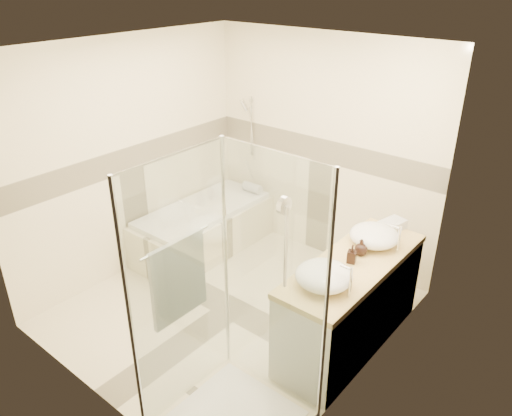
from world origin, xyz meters
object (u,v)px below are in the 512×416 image
Objects in this scene: vanity at (350,303)px; vessel_sink_far at (324,276)px; shower_enclosure at (227,362)px; amenity_bottle_b at (361,247)px; amenity_bottle_a at (352,254)px; bathtub at (204,226)px; vessel_sink_near at (374,236)px.

vessel_sink_far reaches higher than vanity.
shower_enclosure is 0.96m from vessel_sink_far.
vanity is at bearing -81.51° from amenity_bottle_b.
amenity_bottle_b is at bearing 90.00° from amenity_bottle_a.
vanity reaches higher than bathtub.
vessel_sink_near is 2.73× the size of amenity_bottle_a.
amenity_bottle_a is at bearing -90.00° from amenity_bottle_b.
vessel_sink_far is 3.06× the size of amenity_bottle_b.
shower_enclosure is at bearing -102.33° from amenity_bottle_a.
amenity_bottle_b reaches higher than vanity.
vessel_sink_near is at bearing 93.14° from vanity.
vessel_sink_far is (0.00, -0.82, 0.00)m from vessel_sink_near.
amenity_bottle_b is (0.00, 0.16, -0.01)m from amenity_bottle_a.
bathtub is 2.25m from amenity_bottle_a.
vessel_sink_far is at bearing -90.00° from amenity_bottle_b.
vanity is 10.20× the size of amenity_bottle_a.
amenity_bottle_a reaches higher than bathtub.
vessel_sink_near is at bearing 0.39° from bathtub.
vessel_sink_far reaches higher than bathtub.
vessel_sink_near is 0.23m from amenity_bottle_b.
shower_enclosure is (-0.29, -1.27, 0.08)m from vanity.
amenity_bottle_a reaches higher than amenity_bottle_b.
bathtub is 2.36m from vessel_sink_far.
shower_enclosure is at bearing -108.47° from vessel_sink_far.
vessel_sink_far is (2.13, -0.80, 0.63)m from bathtub.
shower_enclosure reaches higher than vessel_sink_far.
vessel_sink_near is (0.27, 1.63, 0.43)m from shower_enclosure.
vessel_sink_far is 2.80× the size of amenity_bottle_a.
vessel_sink_far is at bearing -92.52° from vanity.
vessel_sink_far is (-0.02, -0.45, 0.51)m from vanity.
vanity is 0.51m from amenity_bottle_b.
vessel_sink_far is at bearing -90.00° from vessel_sink_near.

